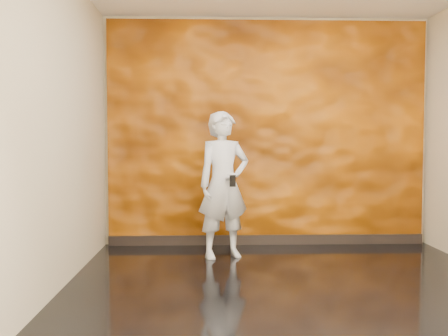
% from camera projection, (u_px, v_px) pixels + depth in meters
% --- Properties ---
extents(room, '(4.02, 4.02, 2.81)m').
position_uv_depth(room, '(295.00, 127.00, 4.19)').
color(room, black).
rests_on(room, ground).
extents(feature_wall, '(3.90, 0.06, 2.75)m').
position_uv_depth(feature_wall, '(267.00, 133.00, 6.15)').
color(feature_wall, '#C76204').
rests_on(feature_wall, ground).
extents(baseboard, '(3.90, 0.04, 0.12)m').
position_uv_depth(baseboard, '(267.00, 240.00, 6.18)').
color(baseboard, black).
rests_on(baseboard, ground).
extents(man, '(0.68, 0.56, 1.61)m').
position_uv_depth(man, '(224.00, 185.00, 5.47)').
color(man, '#A3A7B4').
rests_on(man, ground).
extents(phone, '(0.07, 0.04, 0.12)m').
position_uv_depth(phone, '(233.00, 181.00, 5.26)').
color(phone, black).
rests_on(phone, man).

